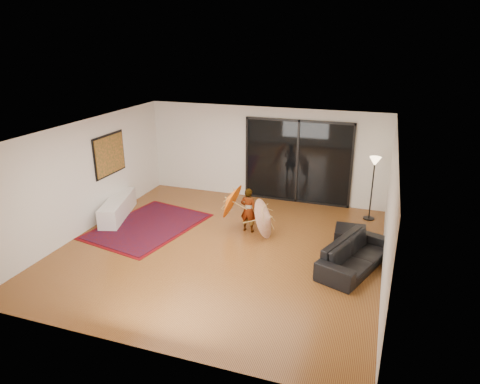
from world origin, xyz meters
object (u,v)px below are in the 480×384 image
at_px(media_console, 118,208).
at_px(sofa, 355,255).
at_px(ottoman, 350,236).
at_px(child, 248,210).

bearing_deg(media_console, sofa, -23.44).
bearing_deg(ottoman, child, -178.09).
bearing_deg(sofa, child, 90.33).
height_order(sofa, ottoman, sofa).
xyz_separation_m(media_console, ottoman, (6.00, 0.36, -0.07)).
distance_m(sofa, child, 2.84).
height_order(sofa, child, child).
height_order(media_console, sofa, sofa).
distance_m(sofa, ottoman, 1.10).
distance_m(media_console, ottoman, 6.01).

